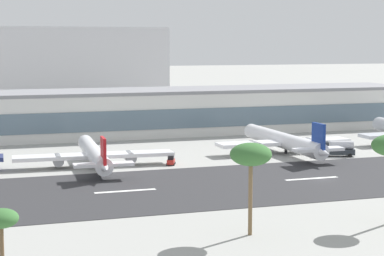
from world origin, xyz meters
name	(u,v)px	position (x,y,z in m)	size (l,w,h in m)	color
ground_plane	(322,180)	(0.00, 0.00, 0.00)	(1400.00, 1400.00, 0.00)	#9E9E99
runway_strip	(319,178)	(0.00, 1.50, 0.04)	(800.00, 39.76, 0.08)	#2D2D30
runway_centreline_dash_3	(125,191)	(-41.51, 1.50, 0.09)	(12.00, 1.20, 0.01)	white
runway_centreline_dash_4	(312,178)	(-1.66, 1.50, 0.09)	(12.00, 1.20, 0.01)	white
terminal_building	(144,112)	(-17.53, 82.70, 6.95)	(176.78, 25.85, 13.90)	silver
distant_hotel_block	(4,69)	(-54.90, 176.80, 17.42)	(135.61, 36.16, 34.85)	#BCBCC1
airliner_red_tail_gate_1	(95,155)	(-42.50, 29.23, 2.86)	(36.99, 42.98, 8.97)	white
airliner_navy_tail_gate_2	(286,142)	(7.67, 33.59, 3.11)	(35.95, 46.77, 9.76)	white
service_fuel_truck_0	(337,148)	(18.23, 25.76, 2.03)	(8.85, 5.66, 3.95)	#2D3338
service_baggage_tug_2	(171,160)	(-25.03, 26.74, 1.05)	(2.83, 3.57, 2.20)	#B2231E
palm_tree_0	(1,221)	(-66.67, -50.96, 9.27)	(3.82, 3.82, 10.64)	brown
palm_tree_1	(251,156)	(-30.46, -33.86, 11.91)	(6.18, 6.18, 13.81)	brown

